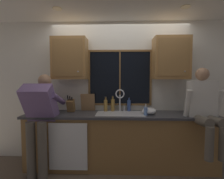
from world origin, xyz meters
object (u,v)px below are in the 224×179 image
person_standing (40,114)px  cutting_board (88,102)px  mixing_bowl (149,111)px  bottle_amber_small (106,105)px  soap_dispenser (146,111)px  bottle_green_glass (129,105)px  knife_block (71,106)px  bottle_tall_clear (113,105)px  person_sitting_on_counter (204,106)px

person_standing → cutting_board: size_ratio=4.95×
mixing_bowl → bottle_amber_small: 0.78m
soap_dispenser → bottle_green_glass: (-0.25, 0.36, 0.03)m
person_standing → knife_block: bearing=50.9°
person_standing → knife_block: size_ratio=4.92×
soap_dispenser → bottle_green_glass: bearing=124.5°
person_standing → bottle_tall_clear: person_standing is taller
person_sitting_on_counter → knife_block: person_sitting_on_counter is taller
mixing_bowl → bottle_tall_clear: 0.66m
person_sitting_on_counter → bottle_amber_small: size_ratio=4.70×
cutting_board → mixing_bowl: bearing=-13.6°
bottle_amber_small → knife_block: bearing=-173.2°
bottle_amber_small → person_standing: bearing=-152.2°
person_sitting_on_counter → soap_dispenser: 0.88m
mixing_bowl → bottle_tall_clear: size_ratio=0.83×
soap_dispenser → bottle_green_glass: size_ratio=0.74×
knife_block → bottle_green_glass: size_ratio=1.27×
soap_dispenser → knife_block: bearing=169.5°
knife_block → person_sitting_on_counter: bearing=-10.1°
cutting_board → person_standing: bearing=-139.8°
person_standing → person_sitting_on_counter: size_ratio=1.26×
person_sitting_on_counter → soap_dispenser: size_ratio=6.72×
cutting_board → bottle_tall_clear: cutting_board is taller
bottle_green_glass → mixing_bowl: bearing=-40.7°
person_sitting_on_counter → bottle_tall_clear: (-1.40, 0.48, -0.07)m
person_standing → cutting_board: person_standing is taller
bottle_green_glass → bottle_tall_clear: size_ratio=0.90×
bottle_green_glass → bottle_tall_clear: (-0.30, -0.03, 0.01)m
soap_dispenser → bottle_amber_small: bearing=155.0°
person_standing → mixing_bowl: 1.73m
soap_dispenser → cutting_board: bearing=161.0°
soap_dispenser → bottle_amber_small: size_ratio=0.70×
person_standing → bottle_amber_small: person_standing is taller
cutting_board → mixing_bowl: cutting_board is taller
person_standing → bottle_amber_small: size_ratio=5.90×
soap_dispenser → person_sitting_on_counter: bearing=-9.5°
mixing_bowl → bottle_amber_small: bearing=163.0°
person_standing → mixing_bowl: size_ratio=6.81×
person_sitting_on_counter → knife_block: size_ratio=3.92×
knife_block → bottle_green_glass: bearing=6.6°
knife_block → bottle_tall_clear: size_ratio=1.14×
person_sitting_on_counter → bottle_tall_clear: bearing=161.2°
person_sitting_on_counter → bottle_amber_small: bearing=163.4°
cutting_board → bottle_green_glass: bearing=1.0°
person_standing → bottle_amber_small: 1.10m
person_sitting_on_counter → mixing_bowl: person_sitting_on_counter is taller
person_standing → bottle_tall_clear: 1.22m
mixing_bowl → bottle_green_glass: bearing=139.3°
soap_dispenser → bottle_tall_clear: bottle_tall_clear is taller
cutting_board → bottle_amber_small: bearing=-5.6°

